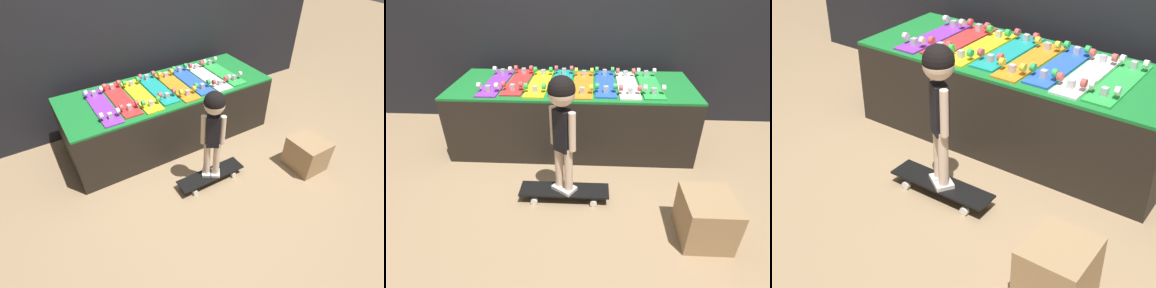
# 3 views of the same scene
# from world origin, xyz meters

# --- Properties ---
(ground_plane) EXTENTS (16.00, 16.00, 0.00)m
(ground_plane) POSITION_xyz_m (0.00, 0.00, 0.00)
(ground_plane) COLOR #9E7F5B
(display_rack) EXTENTS (2.23, 0.85, 0.63)m
(display_rack) POSITION_xyz_m (0.00, 0.49, 0.31)
(display_rack) COLOR black
(display_rack) RESTS_ON ground_plane
(skateboard_purple_on_rack) EXTENTS (0.18, 0.72, 0.09)m
(skateboard_purple_on_rack) POSITION_xyz_m (-0.71, 0.46, 0.64)
(skateboard_purple_on_rack) COLOR purple
(skateboard_purple_on_rack) RESTS_ON display_rack
(skateboard_red_on_rack) EXTENTS (0.18, 0.72, 0.09)m
(skateboard_red_on_rack) POSITION_xyz_m (-0.51, 0.50, 0.64)
(skateboard_red_on_rack) COLOR red
(skateboard_red_on_rack) RESTS_ON display_rack
(skateboard_yellow_on_rack) EXTENTS (0.18, 0.72, 0.09)m
(skateboard_yellow_on_rack) POSITION_xyz_m (-0.30, 0.47, 0.64)
(skateboard_yellow_on_rack) COLOR yellow
(skateboard_yellow_on_rack) RESTS_ON display_rack
(skateboard_teal_on_rack) EXTENTS (0.18, 0.72, 0.09)m
(skateboard_teal_on_rack) POSITION_xyz_m (-0.10, 0.52, 0.64)
(skateboard_teal_on_rack) COLOR teal
(skateboard_teal_on_rack) RESTS_ON display_rack
(skateboard_orange_on_rack) EXTENTS (0.18, 0.72, 0.09)m
(skateboard_orange_on_rack) POSITION_xyz_m (0.10, 0.46, 0.64)
(skateboard_orange_on_rack) COLOR orange
(skateboard_orange_on_rack) RESTS_ON display_rack
(skateboard_blue_on_rack) EXTENTS (0.18, 0.72, 0.09)m
(skateboard_blue_on_rack) POSITION_xyz_m (0.30, 0.50, 0.64)
(skateboard_blue_on_rack) COLOR blue
(skateboard_blue_on_rack) RESTS_ON display_rack
(skateboard_white_on_rack) EXTENTS (0.18, 0.72, 0.09)m
(skateboard_white_on_rack) POSITION_xyz_m (0.51, 0.47, 0.64)
(skateboard_white_on_rack) COLOR white
(skateboard_white_on_rack) RESTS_ON display_rack
(skateboard_green_on_rack) EXTENTS (0.18, 0.72, 0.09)m
(skateboard_green_on_rack) POSITION_xyz_m (0.71, 0.48, 0.64)
(skateboard_green_on_rack) COLOR green
(skateboard_green_on_rack) RESTS_ON display_rack
(skateboard_on_floor) EXTENTS (0.68, 0.18, 0.09)m
(skateboard_on_floor) POSITION_xyz_m (-0.01, -0.39, 0.07)
(skateboard_on_floor) COLOR black
(skateboard_on_floor) RESTS_ON ground_plane
(child) EXTENTS (0.20, 0.19, 0.90)m
(child) POSITION_xyz_m (-0.01, -0.39, 0.72)
(child) COLOR silver
(child) RESTS_ON skateboard_on_floor
(storage_box) EXTENTS (0.32, 0.34, 0.32)m
(storage_box) POSITION_xyz_m (0.95, -0.72, 0.16)
(storage_box) COLOR #A37F56
(storage_box) RESTS_ON ground_plane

